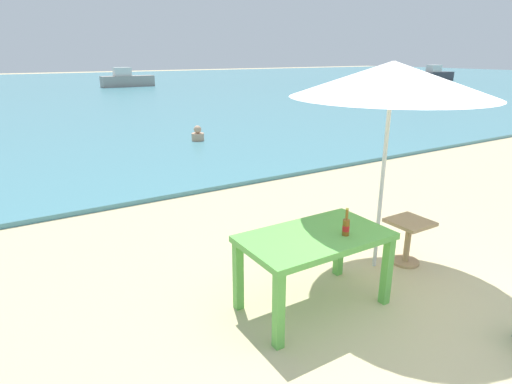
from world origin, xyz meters
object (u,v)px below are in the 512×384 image
Objects in this scene: beer_bottle_amber at (346,226)px; boat_tanker at (127,80)px; picnic_table_green at (315,245)px; swimmer_person at (198,135)px; patio_umbrella at (392,79)px; boat_sailboat at (435,75)px; side_table_wood at (408,235)px.

boat_tanker is at bearing 78.43° from beer_bottle_amber.
picnic_table_green is 5.28× the size of beer_bottle_amber.
beer_bottle_amber is 0.65× the size of swimmer_person.
swimmer_person is at bearing 75.48° from beer_bottle_amber.
patio_umbrella reaches higher than boat_sailboat.
patio_umbrella is at bearing -99.96° from boat_tanker.
picnic_table_green is 1.88m from patio_umbrella.
beer_bottle_amber is at bearing -167.93° from side_table_wood.
beer_bottle_amber is at bearing -34.43° from picnic_table_green.
side_table_wood is 7.77m from swimmer_person.
patio_umbrella is 28.74m from boat_tanker.
boat_tanker reaches higher than beer_bottle_amber.
side_table_wood is 28.78m from boat_tanker.
picnic_table_green is at bearing -106.37° from swimmer_person.
swimmer_person is at bearing 81.28° from patio_umbrella.
beer_bottle_amber is at bearing -104.52° from swimmer_person.
patio_umbrella is at bearing 24.65° from beer_bottle_amber.
beer_bottle_amber is (0.23, -0.16, 0.20)m from picnic_table_green.
patio_umbrella reaches higher than swimmer_person.
patio_umbrella is at bearing 12.78° from picnic_table_green.
boat_tanker is (5.87, 28.69, -0.30)m from beer_bottle_amber.
boat_sailboat is (29.14, 20.73, -1.56)m from patio_umbrella.
boat_tanker is at bearing 77.92° from picnic_table_green.
beer_bottle_amber is 1.40m from side_table_wood.
beer_bottle_amber reaches higher than swimmer_person.
patio_umbrella is (0.91, 0.42, 1.26)m from beer_bottle_amber.
boat_sailboat is (30.28, 20.98, -0.09)m from picnic_table_green.
patio_umbrella is 35.79m from boat_sailboat.
beer_bottle_amber is 0.07× the size of boat_tanker.
beer_bottle_amber is at bearing -155.35° from patio_umbrella.
patio_umbrella reaches higher than beer_bottle_amber.
boat_tanker is at bearing 80.04° from patio_umbrella.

